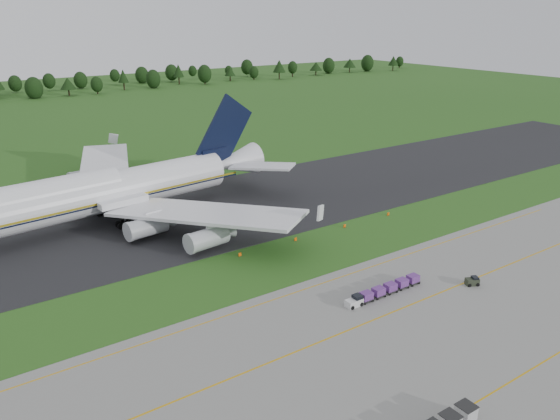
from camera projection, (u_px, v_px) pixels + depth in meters
ground at (273, 263)px, 88.64m from camera, size 600.00×600.00×0.00m
apron at (439, 369)px, 62.26m from camera, size 300.00×52.00×0.06m
taxiway at (197, 214)px, 110.33m from camera, size 300.00×40.00×0.08m
apron_markings at (394, 340)px, 67.69m from camera, size 300.00×30.20×0.01m
tree_line at (29, 84)px, 261.84m from camera, size 529.98×21.47×11.78m
aircraft at (87, 195)px, 101.85m from camera, size 78.79×75.93×22.05m
baggage_train at (383, 290)px, 78.36m from camera, size 13.87×1.47×1.42m
utility_cart at (472, 282)px, 81.37m from camera, size 2.20×1.83×1.04m
edge_markers at (321, 233)px, 100.41m from camera, size 35.04×0.30×0.60m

